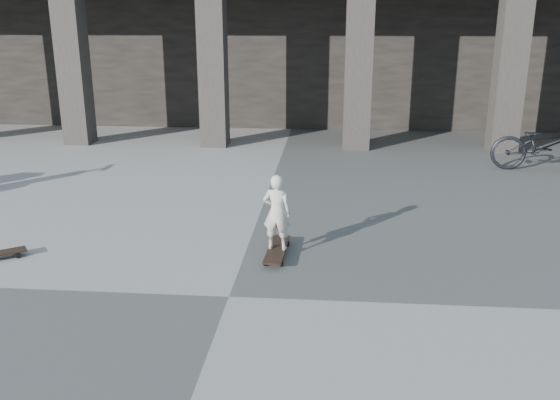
{
  "coord_description": "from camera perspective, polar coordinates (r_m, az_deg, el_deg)",
  "views": [
    {
      "loc": [
        1.14,
        -6.26,
        3.15
      ],
      "look_at": [
        0.45,
        1.81,
        0.65
      ],
      "focal_mm": 38.0,
      "sensor_mm": 36.0,
      "label": 1
    }
  ],
  "objects": [
    {
      "name": "child",
      "position": [
        8.0,
        -0.31,
        -1.18
      ],
      "size": [
        0.41,
        0.3,
        1.05
      ],
      "primitive_type": "imported",
      "rotation": [
        0.0,
        0.0,
        3.01
      ],
      "color": "beige",
      "rests_on": "longboard"
    },
    {
      "name": "colonnade",
      "position": [
        20.06,
        1.7,
        16.83
      ],
      "size": [
        28.0,
        8.82,
        6.0
      ],
      "color": "black",
      "rests_on": "ground"
    },
    {
      "name": "bicycle",
      "position": [
        13.76,
        24.13,
        4.86
      ],
      "size": [
        2.24,
        1.03,
        1.14
      ],
      "primitive_type": "imported",
      "rotation": [
        0.0,
        0.0,
        1.44
      ],
      "color": "black",
      "rests_on": "ground"
    },
    {
      "name": "longboard",
      "position": [
        8.19,
        -0.3,
        -4.82
      ],
      "size": [
        0.29,
        1.07,
        0.11
      ],
      "rotation": [
        0.0,
        0.0,
        1.53
      ],
      "color": "black",
      "rests_on": "ground"
    },
    {
      "name": "ground",
      "position": [
        7.1,
        -4.93,
        -9.26
      ],
      "size": [
        90.0,
        90.0,
        0.0
      ],
      "primitive_type": "plane",
      "color": "#4B4C49",
      "rests_on": "ground"
    }
  ]
}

